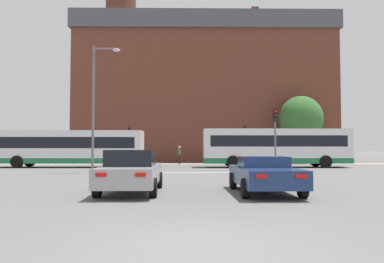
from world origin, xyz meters
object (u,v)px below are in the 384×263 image
(car_saloon_left, at_px, (132,171))
(street_lamp_junction, at_px, (97,97))
(pedestrian_waiting, at_px, (180,153))
(bus_crossing_trailing, at_px, (69,148))
(pedestrian_walking_east, at_px, (224,155))
(traffic_light_far_right, at_px, (245,138))
(traffic_light_near_right, at_px, (275,130))
(traffic_light_far_left, at_px, (129,138))
(car_roadster_right, at_px, (264,174))
(bus_crossing_lead, at_px, (276,147))

(car_saloon_left, xyz_separation_m, street_lamp_junction, (-3.92, 11.03, 4.19))
(car_saloon_left, distance_m, pedestrian_waiting, 23.89)
(bus_crossing_trailing, bearing_deg, pedestrian_walking_east, -63.85)
(pedestrian_waiting, bearing_deg, traffic_light_far_right, -101.48)
(traffic_light_near_right, bearing_deg, traffic_light_far_left, 134.89)
(street_lamp_junction, relative_size, pedestrian_walking_east, 5.35)
(bus_crossing_trailing, height_order, pedestrian_walking_east, bus_crossing_trailing)
(car_roadster_right, relative_size, pedestrian_walking_east, 2.95)
(traffic_light_far_right, xyz_separation_m, pedestrian_waiting, (-6.47, 0.35, -1.50))
(bus_crossing_lead, relative_size, traffic_light_far_left, 3.18)
(car_saloon_left, bearing_deg, pedestrian_walking_east, 76.20)
(car_roadster_right, xyz_separation_m, pedestrian_waiting, (-3.47, 24.12, 0.41))
(car_roadster_right, xyz_separation_m, traffic_light_far_right, (3.01, 23.77, 1.91))
(pedestrian_waiting, relative_size, pedestrian_walking_east, 1.16)
(car_roadster_right, bearing_deg, bus_crossing_trailing, 123.95)
(bus_crossing_lead, bearing_deg, pedestrian_waiting, 52.24)
(bus_crossing_lead, relative_size, traffic_light_far_right, 3.16)
(traffic_light_far_left, xyz_separation_m, pedestrian_waiting, (4.90, 0.80, -1.49))
(traffic_light_far_right, xyz_separation_m, pedestrian_walking_east, (-1.98, 0.93, -1.68))
(bus_crossing_lead, bearing_deg, traffic_light_near_right, 166.44)
(pedestrian_walking_east, bearing_deg, traffic_light_near_right, -7.27)
(car_saloon_left, relative_size, street_lamp_junction, 0.58)
(pedestrian_walking_east, bearing_deg, car_roadster_right, -19.16)
(traffic_light_near_right, bearing_deg, car_roadster_right, -105.28)
(car_roadster_right, bearing_deg, pedestrian_walking_east, 86.76)
(traffic_light_near_right, height_order, traffic_light_far_right, traffic_light_near_right)
(traffic_light_far_left, bearing_deg, car_saloon_left, -81.05)
(car_saloon_left, height_order, traffic_light_far_right, traffic_light_far_right)
(street_lamp_junction, bearing_deg, traffic_light_far_left, 88.61)
(bus_crossing_lead, height_order, traffic_light_far_right, traffic_light_far_right)
(pedestrian_waiting, bearing_deg, pedestrian_walking_east, -90.98)
(street_lamp_junction, bearing_deg, pedestrian_walking_east, 54.16)
(bus_crossing_trailing, bearing_deg, car_saloon_left, -156.27)
(bus_crossing_trailing, bearing_deg, pedestrian_waiting, -56.18)
(pedestrian_walking_east, bearing_deg, bus_crossing_lead, 11.13)
(pedestrian_walking_east, bearing_deg, bus_crossing_trailing, -80.64)
(traffic_light_far_left, distance_m, pedestrian_waiting, 5.18)
(pedestrian_waiting, bearing_deg, traffic_light_near_right, -160.11)
(car_saloon_left, xyz_separation_m, traffic_light_near_right, (7.93, 11.45, 2.04))
(traffic_light_far_left, bearing_deg, traffic_light_near_right, -45.11)
(traffic_light_far_left, bearing_deg, car_roadster_right, -70.27)
(traffic_light_near_right, relative_size, pedestrian_waiting, 2.31)
(traffic_light_far_right, distance_m, pedestrian_waiting, 6.65)
(traffic_light_far_right, relative_size, pedestrian_waiting, 2.10)
(traffic_light_near_right, relative_size, pedestrian_walking_east, 2.68)
(traffic_light_far_left, bearing_deg, street_lamp_junction, -91.39)
(car_roadster_right, height_order, street_lamp_junction, street_lamp_junction)
(traffic_light_near_right, xyz_separation_m, street_lamp_junction, (-11.86, -0.41, 2.15))
(bus_crossing_trailing, distance_m, street_lamp_junction, 8.47)
(car_roadster_right, relative_size, bus_crossing_trailing, 0.38)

